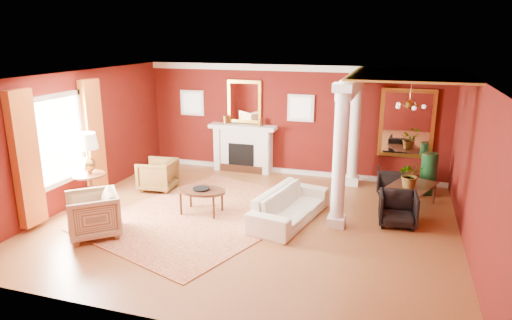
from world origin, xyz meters
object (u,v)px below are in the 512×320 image
(coffee_table, at_px, (201,192))
(armchair_leopard, at_px, (158,173))
(armchair_stripe, at_px, (93,212))
(side_table, at_px, (87,157))
(sofa, at_px, (290,201))
(dining_table, at_px, (410,191))

(coffee_table, bearing_deg, armchair_leopard, 146.42)
(armchair_leopard, bearing_deg, coffee_table, 51.32)
(armchair_stripe, relative_size, side_table, 0.55)
(sofa, bearing_deg, side_table, 109.50)
(sofa, distance_m, armchair_leopard, 3.62)
(sofa, xyz_separation_m, armchair_leopard, (-3.50, 0.91, -0.02))
(armchair_leopard, height_order, side_table, side_table)
(armchair_stripe, height_order, side_table, side_table)
(armchair_stripe, height_order, coffee_table, armchair_stripe)
(sofa, xyz_separation_m, side_table, (-4.26, -0.63, 0.71))
(sofa, distance_m, coffee_table, 1.87)
(armchair_leopard, relative_size, side_table, 0.49)
(side_table, distance_m, dining_table, 6.93)
(dining_table, bearing_deg, side_table, 128.79)
(armchair_leopard, xyz_separation_m, dining_table, (5.82, 0.51, -0.01))
(armchair_stripe, distance_m, coffee_table, 2.19)
(coffee_table, bearing_deg, dining_table, 21.01)
(sofa, height_order, armchair_stripe, armchair_stripe)
(sofa, xyz_separation_m, coffee_table, (-1.86, -0.18, 0.05))
(sofa, height_order, dining_table, sofa)
(armchair_leopard, distance_m, side_table, 1.86)
(side_table, bearing_deg, coffee_table, 10.53)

